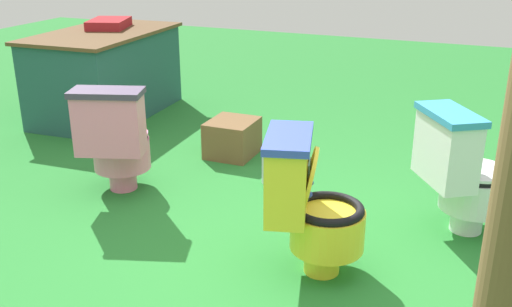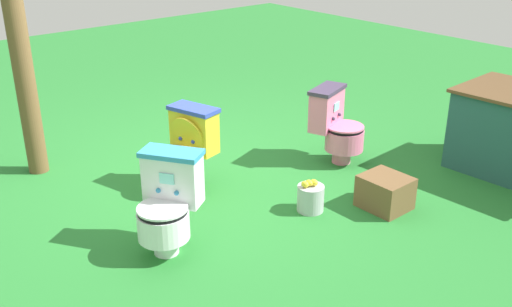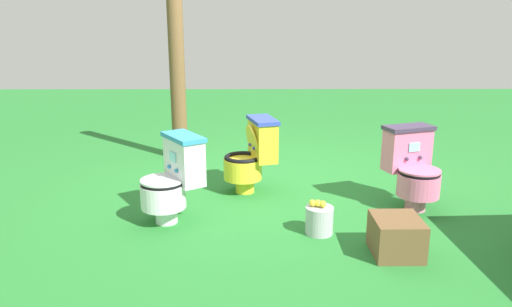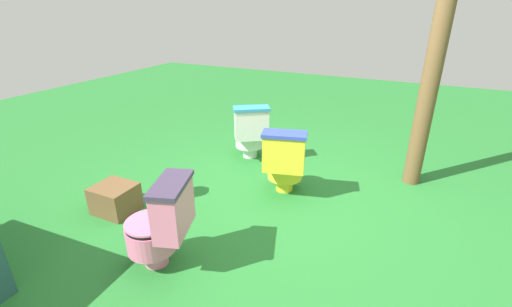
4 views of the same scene
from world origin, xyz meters
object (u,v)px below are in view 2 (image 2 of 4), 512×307
(toilet_pink, at_px, (336,125))
(wooden_post, at_px, (21,59))
(toilet_white, at_px, (168,203))
(toilet_yellow, at_px, (187,149))
(lemon_bucket, at_px, (310,197))
(small_crate, at_px, (385,192))

(toilet_pink, height_order, wooden_post, wooden_post)
(toilet_pink, relative_size, wooden_post, 0.34)
(toilet_white, bearing_deg, toilet_yellow, -75.58)
(toilet_pink, bearing_deg, toilet_white, -10.74)
(toilet_yellow, height_order, lemon_bucket, toilet_yellow)
(toilet_white, relative_size, small_crate, 1.92)
(toilet_yellow, bearing_deg, toilet_white, 122.56)
(toilet_yellow, distance_m, small_crate, 1.71)
(toilet_white, height_order, toilet_yellow, same)
(wooden_post, bearing_deg, small_crate, 36.78)
(wooden_post, bearing_deg, toilet_white, 6.49)
(toilet_pink, distance_m, small_crate, 1.02)
(toilet_pink, relative_size, small_crate, 1.92)
(toilet_pink, height_order, lemon_bucket, toilet_pink)
(wooden_post, bearing_deg, toilet_yellow, 35.70)
(toilet_pink, xyz_separation_m, lemon_bucket, (0.56, -0.90, -0.25))
(wooden_post, xyz_separation_m, lemon_bucket, (2.20, 1.40, -0.95))
(toilet_yellow, height_order, wooden_post, wooden_post)
(toilet_pink, relative_size, toilet_white, 1.00)
(toilet_pink, relative_size, toilet_yellow, 1.00)
(toilet_pink, bearing_deg, lemon_bucket, 13.07)
(toilet_pink, xyz_separation_m, toilet_yellow, (-0.43, -1.43, 0.00))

